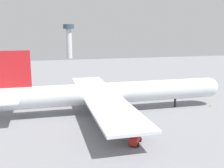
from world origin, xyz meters
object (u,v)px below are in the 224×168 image
Objects in this scene: pushback_tractor at (115,88)px; safety_cone_nose at (210,106)px; maintenance_van at (18,104)px; cargo_airplane at (111,93)px; catering_truck at (135,139)px; control_tower at (69,38)px.

pushback_tractor reaches higher than safety_cone_nose.
cargo_airplane is at bearing -23.10° from maintenance_van.
catering_truck reaches higher than safety_cone_nose.
cargo_airplane is at bearing -107.90° from pushback_tractor.
safety_cone_nose is at bearing -4.87° from cargo_airplane.
cargo_airplane is 155.93m from control_tower.
cargo_airplane is 24.99m from catering_truck.
catering_truck is (-0.51, -24.54, -4.70)m from cargo_airplane.
cargo_airplane is at bearing 88.81° from catering_truck.
cargo_airplane is 111.77× the size of safety_cone_nose.
cargo_airplane is 17.05× the size of maintenance_van.
control_tower reaches higher than catering_truck.
maintenance_van is at bearing 127.09° from catering_truck.
control_tower reaches higher than maintenance_van.
pushback_tractor reaches higher than catering_truck.
cargo_airplane is at bearing 175.13° from safety_cone_nose.
catering_truck is 52.88m from pushback_tractor.
safety_cone_nose is 162.14m from control_tower.
pushback_tractor is 38.80m from safety_cone_nose.
cargo_airplane reaches higher than pushback_tractor.
maintenance_van is 62.99m from safety_cone_nose.
catering_truck is 1.10× the size of pushback_tractor.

